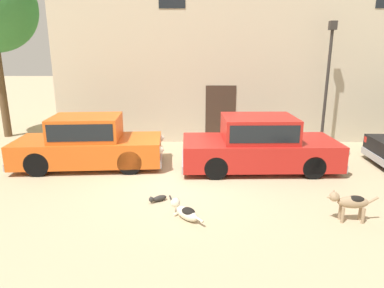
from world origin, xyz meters
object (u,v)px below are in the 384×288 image
stray_dog_tan (350,202)px  parked_sedan_nearest (88,142)px  parked_sedan_second (259,144)px  street_lamp (328,70)px  stray_dog_spotted (185,211)px  stray_cat (158,198)px

stray_dog_tan → parked_sedan_nearest: bearing=-24.8°
parked_sedan_second → street_lamp: (2.64, 2.29, 1.92)m
stray_dog_spotted → stray_dog_tan: 3.26m
stray_dog_tan → stray_cat: size_ratio=1.95×
parked_sedan_second → stray_dog_spotted: parked_sedan_second is taller
stray_cat → stray_dog_tan: bearing=134.1°
parked_sedan_second → stray_dog_tan: size_ratio=4.50×
parked_sedan_nearest → parked_sedan_second: 4.91m
parked_sedan_second → stray_cat: size_ratio=8.76×
parked_sedan_second → stray_dog_spotted: bearing=-124.9°
parked_sedan_nearest → street_lamp: 8.07m
parked_sedan_second → stray_dog_spotted: size_ratio=5.53×
stray_dog_tan → stray_cat: 3.99m
stray_dog_spotted → stray_cat: size_ratio=1.59×
parked_sedan_nearest → stray_cat: size_ratio=8.53×
stray_dog_spotted → stray_cat: bearing=-3.1°
parked_sedan_nearest → stray_dog_spotted: parked_sedan_nearest is taller
stray_dog_spotted → parked_sedan_nearest: bearing=0.6°
parked_sedan_nearest → street_lamp: size_ratio=1.03×
parked_sedan_nearest → street_lamp: (7.55, 2.11, 1.94)m
parked_sedan_second → stray_dog_tan: bearing=-70.1°
parked_sedan_nearest → stray_dog_tan: 6.99m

